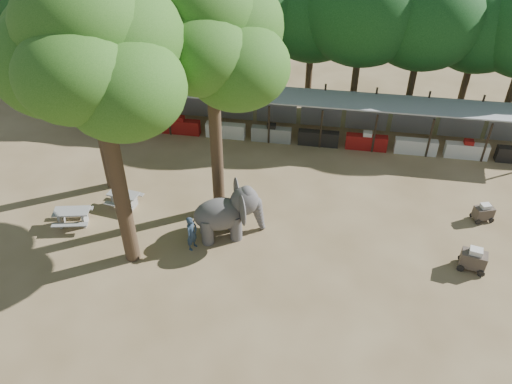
% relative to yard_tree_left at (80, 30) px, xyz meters
% --- Properties ---
extents(ground, '(100.00, 100.00, 0.00)m').
position_rel_yard_tree_left_xyz_m(ground, '(9.13, -7.19, -8.20)').
color(ground, brown).
rests_on(ground, ground).
extents(vendor_stalls, '(28.00, 2.99, 2.80)m').
position_rel_yard_tree_left_xyz_m(vendor_stalls, '(9.13, 6.65, -7.02)').
color(vendor_stalls, '#919498').
rests_on(vendor_stalls, ground).
extents(yard_tree_left, '(7.10, 6.90, 11.02)m').
position_rel_yard_tree_left_xyz_m(yard_tree_left, '(0.00, 0.00, 0.00)').
color(yard_tree_left, '#332316').
rests_on(yard_tree_left, ground).
extents(yard_tree_center, '(7.10, 6.90, 12.04)m').
position_rel_yard_tree_left_xyz_m(yard_tree_center, '(3.00, -5.00, 1.01)').
color(yard_tree_center, '#332316').
rests_on(yard_tree_center, ground).
extents(yard_tree_back, '(7.10, 6.90, 11.36)m').
position_rel_yard_tree_left_xyz_m(yard_tree_back, '(6.00, -1.00, 0.34)').
color(yard_tree_back, '#332316').
rests_on(yard_tree_back, ground).
extents(backdrop_trees, '(46.46, 5.95, 8.33)m').
position_rel_yard_tree_left_xyz_m(backdrop_trees, '(9.13, 11.81, -2.69)').
color(backdrop_trees, '#332316').
rests_on(backdrop_trees, ground).
extents(elephant, '(3.45, 2.67, 2.57)m').
position_rel_yard_tree_left_xyz_m(elephant, '(7.01, -2.96, -6.91)').
color(elephant, '#454242').
rests_on(elephant, ground).
extents(handler, '(0.61, 0.73, 1.73)m').
position_rel_yard_tree_left_xyz_m(handler, '(5.59, -4.17, -7.34)').
color(handler, '#26384C').
rests_on(handler, ground).
extents(picnic_table_near, '(1.92, 1.80, 0.82)m').
position_rel_yard_tree_left_xyz_m(picnic_table_near, '(-0.44, -3.52, -7.66)').
color(picnic_table_near, gray).
rests_on(picnic_table_near, ground).
extents(picnic_table_far, '(1.70, 1.57, 0.76)m').
position_rel_yard_tree_left_xyz_m(picnic_table_far, '(1.42, -1.74, -7.70)').
color(picnic_table_far, gray).
rests_on(picnic_table_far, ground).
extents(cart_front, '(1.27, 0.97, 1.11)m').
position_rel_yard_tree_left_xyz_m(cart_front, '(17.72, -3.44, -7.65)').
color(cart_front, '#3D332B').
rests_on(cart_front, ground).
extents(cart_back, '(1.11, 0.91, 0.94)m').
position_rel_yard_tree_left_xyz_m(cart_back, '(18.80, 0.06, -7.74)').
color(cart_back, '#3D332B').
rests_on(cart_back, ground).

